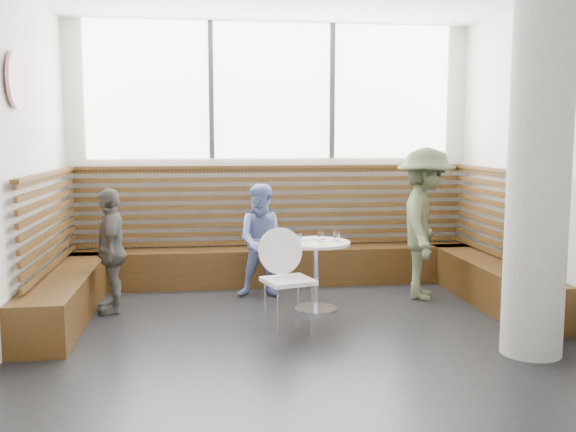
{
  "coord_description": "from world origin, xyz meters",
  "views": [
    {
      "loc": [
        -0.86,
        -5.51,
        1.81
      ],
      "look_at": [
        0.0,
        1.0,
        1.0
      ],
      "focal_mm": 40.0,
      "sensor_mm": 36.0,
      "label": 1
    }
  ],
  "objects": [
    {
      "name": "glass_mid",
      "position": [
        0.33,
        0.94,
        0.79
      ],
      "size": [
        0.07,
        0.07,
        0.11
      ],
      "primitive_type": "cylinder",
      "color": "white",
      "rests_on": "cafe_table"
    },
    {
      "name": "wall_art",
      "position": [
        -2.46,
        0.4,
        2.3
      ],
      "size": [
        0.03,
        0.5,
        0.5
      ],
      "primitive_type": "cylinder",
      "rotation": [
        0.0,
        1.57,
        0.0
      ],
      "color": "white",
      "rests_on": "room"
    },
    {
      "name": "room",
      "position": [
        0.0,
        0.0,
        1.6
      ],
      "size": [
        5.0,
        5.0,
        3.2
      ],
      "color": "silver",
      "rests_on": "ground"
    },
    {
      "name": "menu_card",
      "position": [
        0.35,
        0.83,
        0.73
      ],
      "size": [
        0.19,
        0.14,
        0.0
      ],
      "primitive_type": "cube",
      "rotation": [
        0.0,
        0.0,
        -0.03
      ],
      "color": "#A5C64C",
      "rests_on": "cafe_table"
    },
    {
      "name": "adult_man",
      "position": [
        1.59,
        1.33,
        0.85
      ],
      "size": [
        0.99,
        1.25,
        1.7
      ],
      "primitive_type": "imported",
      "rotation": [
        0.0,
        0.0,
        1.2
      ],
      "color": "#4A5136",
      "rests_on": "ground"
    },
    {
      "name": "plate_near",
      "position": [
        0.17,
        1.13,
        0.74
      ],
      "size": [
        0.21,
        0.21,
        0.01
      ],
      "primitive_type": "cylinder",
      "color": "white",
      "rests_on": "cafe_table"
    },
    {
      "name": "child_left",
      "position": [
        -1.82,
        1.2,
        0.64
      ],
      "size": [
        0.4,
        0.79,
        1.29
      ],
      "primitive_type": "imported",
      "rotation": [
        0.0,
        0.0,
        -1.45
      ],
      "color": "#504D48",
      "rests_on": "ground"
    },
    {
      "name": "cafe_table",
      "position": [
        0.29,
        0.98,
        0.52
      ],
      "size": [
        0.71,
        0.71,
        0.73
      ],
      "color": "silver",
      "rests_on": "ground"
    },
    {
      "name": "booth",
      "position": [
        0.0,
        1.77,
        0.41
      ],
      "size": [
        5.0,
        2.5,
        1.44
      ],
      "color": "#38230E",
      "rests_on": "ground"
    },
    {
      "name": "plate_far",
      "position": [
        0.33,
        1.17,
        0.74
      ],
      "size": [
        0.22,
        0.22,
        0.02
      ],
      "primitive_type": "cylinder",
      "color": "white",
      "rests_on": "cafe_table"
    },
    {
      "name": "concrete_column",
      "position": [
        1.85,
        -0.6,
        1.6
      ],
      "size": [
        0.5,
        0.5,
        3.2
      ],
      "primitive_type": "cylinder",
      "color": "gray",
      "rests_on": "ground"
    },
    {
      "name": "cafe_chair",
      "position": [
        -0.08,
        0.43,
        0.56
      ],
      "size": [
        0.45,
        0.44,
        0.95
      ],
      "rotation": [
        0.0,
        0.0,
        0.29
      ],
      "color": "white",
      "rests_on": "ground"
    },
    {
      "name": "glass_right",
      "position": [
        0.51,
        1.0,
        0.78
      ],
      "size": [
        0.07,
        0.07,
        0.11
      ],
      "primitive_type": "cylinder",
      "color": "white",
      "rests_on": "cafe_table"
    },
    {
      "name": "glass_left",
      "position": [
        0.11,
        0.95,
        0.78
      ],
      "size": [
        0.06,
        0.06,
        0.1
      ],
      "primitive_type": "cylinder",
      "color": "white",
      "rests_on": "cafe_table"
    },
    {
      "name": "child_back",
      "position": [
        -0.19,
        1.62,
        0.64
      ],
      "size": [
        0.69,
        0.57,
        1.29
      ],
      "primitive_type": "imported",
      "rotation": [
        0.0,
        0.0,
        -0.13
      ],
      "color": "#6B7ABA",
      "rests_on": "ground"
    }
  ]
}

